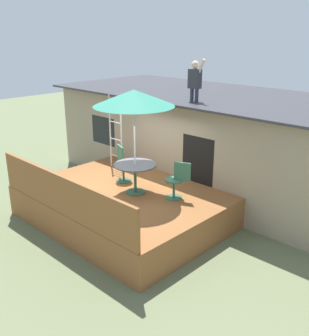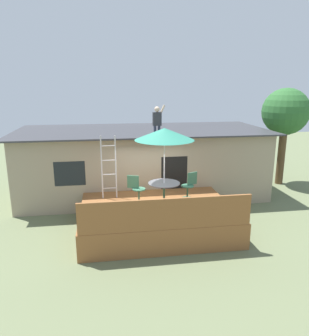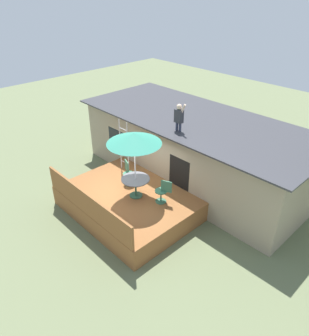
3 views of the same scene
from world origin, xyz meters
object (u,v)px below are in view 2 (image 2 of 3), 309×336
at_px(person_figure, 157,118).
at_px(patio_chair_left, 137,189).
at_px(patio_chair_right, 189,186).
at_px(step_ladder, 109,167).
at_px(backyard_tree, 285,113).
at_px(patio_umbrella, 164,134).
at_px(patio_table, 164,187).

distance_m(person_figure, patio_chair_left, 2.95).
bearing_deg(patio_chair_right, person_figure, -87.09).
distance_m(step_ladder, backyard_tree, 8.86).
distance_m(patio_umbrella, patio_chair_right, 2.17).
xyz_separation_m(person_figure, patio_chair_right, (0.86, -1.66, -2.17)).
xyz_separation_m(patio_table, patio_chair_right, (0.97, 0.44, -0.13)).
bearing_deg(backyard_tree, person_figure, -163.24).
distance_m(patio_table, backyard_tree, 7.81).
bearing_deg(patio_table, step_ladder, 152.46).
xyz_separation_m(step_ladder, patio_chair_left, (0.90, -0.57, -0.64)).
relative_size(step_ladder, patio_chair_right, 2.39).
distance_m(patio_table, patio_umbrella, 1.76).
bearing_deg(patio_umbrella, patio_table, 90.00).
bearing_deg(patio_chair_left, patio_table, -0.00).
bearing_deg(person_figure, patio_table, -93.07).
height_order(patio_table, person_figure, person_figure).
relative_size(patio_table, patio_chair_right, 1.13).
distance_m(patio_chair_left, patio_chair_right, 1.84).
xyz_separation_m(patio_table, person_figure, (0.11, 2.10, 2.04)).
distance_m(person_figure, backyard_tree, 6.58).
bearing_deg(backyard_tree, step_ladder, -159.40).
distance_m(patio_table, step_ladder, 2.06).
height_order(step_ladder, patio_chair_right, step_ladder).
xyz_separation_m(patio_table, step_ladder, (-1.77, 0.92, 0.51)).
bearing_deg(patio_chair_left, backyard_tree, 48.71).
bearing_deg(person_figure, step_ladder, -147.93).
xyz_separation_m(patio_chair_right, backyard_tree, (5.44, 3.55, 2.12)).
bearing_deg(person_figure, patio_umbrella, -93.07).
relative_size(patio_umbrella, patio_chair_right, 2.76).
relative_size(person_figure, patio_chair_right, 1.21).
distance_m(patio_umbrella, patio_chair_left, 2.11).
xyz_separation_m(patio_umbrella, person_figure, (0.11, 2.10, 0.28)).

